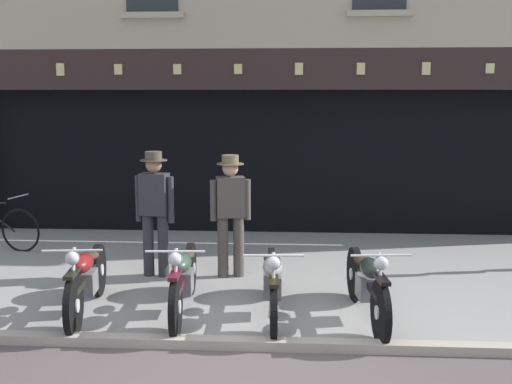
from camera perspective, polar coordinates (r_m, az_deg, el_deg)
shop_facade at (r=12.70m, az=1.63°, el=5.32°), size 11.59×4.42×6.00m
motorcycle_left at (r=7.27m, az=-15.70°, el=-7.84°), size 0.62×1.97×0.93m
motorcycle_center_left at (r=7.07m, az=-6.85°, el=-8.04°), size 0.62×2.07×0.93m
motorcycle_center at (r=6.95m, az=1.55°, el=-8.41°), size 0.62×2.03×0.90m
motorcycle_center_right at (r=6.94m, az=10.43°, el=-8.45°), size 0.62×2.00×0.92m
salesman_left at (r=8.45m, az=-9.51°, el=-1.38°), size 0.55×0.37×1.75m
shopkeeper_center at (r=8.32m, az=-2.42°, el=-1.61°), size 0.55×0.37×1.70m
advert_board_near at (r=11.33m, az=-9.20°, el=5.05°), size 0.77×0.03×1.04m
advert_board_far at (r=11.64m, az=-14.86°, el=5.24°), size 0.69×0.03×0.89m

